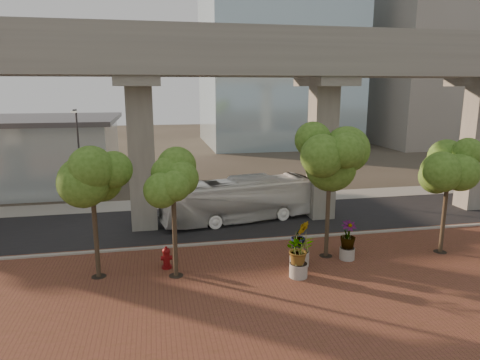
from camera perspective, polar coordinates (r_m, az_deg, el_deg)
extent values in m
plane|color=#353126|center=(27.24, 0.24, -6.89)|extent=(160.00, 160.00, 0.00)
cube|color=brown|center=(20.06, 4.99, -14.18)|extent=(70.00, 13.00, 0.06)
cube|color=black|center=(29.09, -0.56, -5.58)|extent=(90.00, 8.00, 0.04)
cube|color=gray|center=(25.37, 1.16, -8.17)|extent=(70.00, 0.25, 0.16)
cube|color=gray|center=(34.29, -2.29, -2.79)|extent=(90.00, 3.00, 0.06)
cube|color=gray|center=(26.16, 0.08, 15.69)|extent=(72.00, 2.40, 1.80)
cube|color=gray|center=(29.30, -1.21, 15.33)|extent=(72.00, 2.40, 1.80)
cube|color=gray|center=(25.21, 0.60, 19.01)|extent=(72.00, 0.12, 1.00)
cube|color=gray|center=(30.48, -1.61, 17.85)|extent=(72.00, 0.12, 1.00)
cube|color=gray|center=(74.96, 24.54, 13.58)|extent=(18.00, 16.00, 24.00)
imported|color=white|center=(28.89, -0.17, -2.69)|extent=(10.88, 4.33, 2.96)
cylinder|color=#650B0D|center=(22.21, -9.73, -11.34)|extent=(0.51, 0.51, 0.11)
cylinder|color=#650B0D|center=(22.05, -9.77, -10.36)|extent=(0.34, 0.34, 0.82)
sphere|color=#650B0D|center=(21.89, -9.81, -9.37)|extent=(0.40, 0.40, 0.40)
cylinder|color=#650B0D|center=(21.83, -9.83, -8.92)|extent=(0.11, 0.11, 0.14)
cylinder|color=#650B0D|center=(22.02, -9.78, -10.19)|extent=(0.57, 0.23, 0.23)
cylinder|color=#A6A396|center=(21.04, 7.79, -11.82)|extent=(0.87, 0.87, 0.68)
imported|color=#365A17|center=(20.63, 7.88, -9.12)|extent=(1.93, 1.93, 1.45)
cylinder|color=gray|center=(23.54, 14.08, -9.48)|extent=(0.80, 0.80, 0.62)
imported|color=#365A17|center=(23.18, 14.22, -7.08)|extent=(1.95, 1.95, 1.46)
cylinder|color=#9D988E|center=(22.27, 7.92, -10.30)|extent=(0.98, 0.98, 0.76)
imported|color=#365A17|center=(21.84, 8.01, -7.39)|extent=(2.18, 2.18, 1.64)
cylinder|color=#483C29|center=(21.43, -18.62, -7.75)|extent=(0.22, 0.22, 3.57)
cylinder|color=black|center=(22.08, -18.29, -12.10)|extent=(0.70, 0.70, 0.01)
cylinder|color=#483C29|center=(20.60, -8.68, -7.66)|extent=(0.22, 0.22, 3.82)
cylinder|color=black|center=(21.33, -8.51, -12.48)|extent=(0.70, 0.70, 0.01)
cylinder|color=#483C29|center=(23.12, 11.58, -5.05)|extent=(0.22, 0.22, 4.20)
cylinder|color=black|center=(23.82, 11.37, -9.87)|extent=(0.70, 0.70, 0.01)
cylinder|color=#483C29|center=(25.76, 25.49, -4.83)|extent=(0.22, 0.22, 3.68)
cylinder|color=black|center=(26.32, 25.12, -8.65)|extent=(0.70, 0.70, 0.01)
cylinder|color=#313136|center=(33.43, -20.58, 2.47)|extent=(0.13, 0.13, 7.31)
cube|color=#313136|center=(32.60, -21.19, 8.67)|extent=(0.14, 0.91, 0.14)
cube|color=silver|center=(32.15, -21.31, 8.46)|extent=(0.37, 0.18, 0.11)
cylinder|color=#2A2A2F|center=(34.44, 10.98, 3.38)|extent=(0.13, 0.13, 7.41)
cube|color=#2A2A2F|center=(33.64, 11.54, 9.50)|extent=(0.14, 0.93, 0.14)
cube|color=silver|center=(33.22, 11.85, 9.30)|extent=(0.37, 0.19, 0.11)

